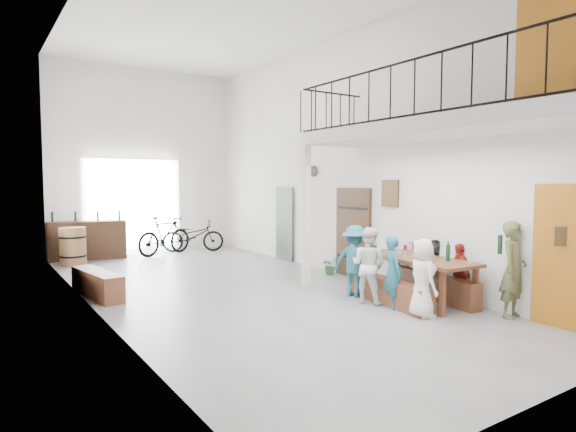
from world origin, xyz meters
TOP-DOWN VIEW (x-y plane):
  - floor at (0.00, 0.00)m, footprint 12.00×12.00m
  - room_walls at (0.00, 0.00)m, footprint 12.00×12.00m
  - gateway_portal at (-0.40, 5.94)m, footprint 2.80×0.08m
  - right_wall_decor at (2.70, -1.87)m, footprint 0.07×8.28m
  - balcony at (1.98, -3.13)m, footprint 1.52×5.62m
  - tasting_table at (2.20, -2.61)m, footprint 1.08×2.27m
  - bench_inner at (1.61, -2.51)m, footprint 0.53×1.93m
  - bench_wall at (2.57, -2.68)m, footprint 0.60×2.05m
  - tableware at (2.20, -2.64)m, footprint 0.63×1.65m
  - side_bench at (-2.50, 0.90)m, footprint 0.61×1.74m
  - oak_barrel at (-2.26, 4.84)m, footprint 0.66×0.66m
  - serving_counter at (-1.75, 5.65)m, footprint 2.07×0.87m
  - counter_bottles at (-1.75, 5.66)m, footprint 1.74×0.33m
  - guest_left_a at (1.49, -3.34)m, footprint 0.57×0.70m
  - guest_left_b at (1.49, -2.70)m, footprint 0.43×0.52m
  - guest_left_c at (1.40, -2.20)m, footprint 0.70×0.78m
  - guest_left_d at (1.51, -1.71)m, footprint 0.78×0.98m
  - guest_right_a at (2.72, -3.10)m, footprint 0.48×0.67m
  - guest_right_b at (2.80, -2.55)m, footprint 0.68×1.06m
  - guest_right_c at (2.84, -1.96)m, footprint 0.36×0.52m
  - host_standing at (2.64, -4.16)m, footprint 0.61×0.45m
  - potted_plant at (2.45, 0.21)m, footprint 0.48×0.46m
  - bicycle_near at (1.26, 5.44)m, footprint 1.95×1.31m
  - bicycle_far at (0.29, 5.20)m, footprint 1.96×1.19m

SIDE VIEW (x-z plane):
  - floor at x=0.00m, z-range 0.00..0.00m
  - potted_plant at x=2.45m, z-range 0.00..0.42m
  - bench_inner at x=1.61m, z-range 0.00..0.44m
  - bench_wall at x=2.57m, z-range 0.00..0.47m
  - side_bench at x=-2.50m, z-range 0.00..0.48m
  - bicycle_near at x=1.26m, z-range 0.00..0.97m
  - oak_barrel at x=-2.26m, z-range 0.00..0.97m
  - guest_right_c at x=2.84m, z-range 0.00..1.03m
  - guest_right_a at x=2.72m, z-range 0.00..1.06m
  - serving_counter at x=-1.75m, z-range 0.00..1.06m
  - guest_right_b at x=2.80m, z-range 0.00..1.09m
  - bicycle_far at x=0.29m, z-range 0.00..1.14m
  - guest_left_b at x=1.49m, z-range 0.00..1.23m
  - guest_left_a at x=1.49m, z-range 0.00..1.24m
  - guest_left_d at x=1.51m, z-range 0.00..1.33m
  - guest_left_c at x=1.40m, z-range 0.00..1.34m
  - tasting_table at x=2.20m, z-range 0.31..1.10m
  - host_standing at x=2.64m, z-range 0.00..1.52m
  - tableware at x=2.20m, z-range 0.76..1.11m
  - counter_bottles at x=-1.75m, z-range 1.06..1.34m
  - gateway_portal at x=-0.40m, z-range 0.00..2.80m
  - right_wall_decor at x=2.70m, z-range -0.80..4.28m
  - balcony at x=1.98m, z-range 0.97..4.96m
  - room_walls at x=0.00m, z-range -2.45..9.55m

